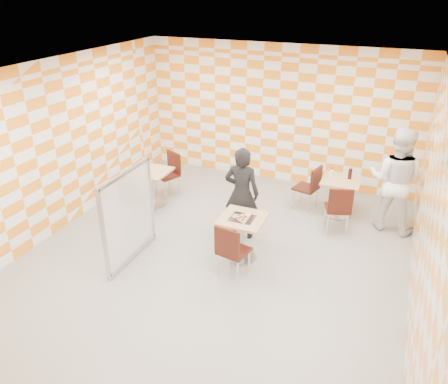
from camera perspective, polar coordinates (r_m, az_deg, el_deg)
name	(u,v)px	position (r m, az deg, el deg)	size (l,w,h in m)	color
room_shell	(226,163)	(7.00, 0.33, 3.85)	(7.00, 7.00, 7.00)	gray
main_table	(242,231)	(7.04, 2.40, -5.08)	(0.70, 0.70, 0.75)	tan
second_table	(340,191)	(8.60, 14.90, 0.10)	(0.70, 0.70, 0.75)	tan
empty_table	(152,182)	(8.82, -9.39, 1.32)	(0.70, 0.70, 0.75)	tan
chair_main_front	(231,248)	(6.53, 0.88, -7.38)	(0.49, 0.50, 0.92)	#36120A
chair_second_front	(339,206)	(7.95, 14.76, -1.81)	(0.53, 0.54, 0.92)	#36120A
chair_second_side	(311,185)	(8.66, 11.23, 0.92)	(0.52, 0.52, 0.92)	#36120A
chair_empty_near	(132,197)	(8.19, -11.97, -0.65)	(0.45, 0.46, 0.92)	#36120A
chair_empty_far	(170,170)	(9.22, -7.03, 2.84)	(0.56, 0.56, 0.92)	#36120A
partition	(129,216)	(7.04, -12.30, -3.08)	(0.08, 1.38, 1.55)	white
man_dark	(242,193)	(7.50, 2.33, -0.19)	(0.61, 0.40, 1.66)	black
man_white	(395,180)	(8.26, 21.45, 1.48)	(0.93, 0.73, 1.92)	white
pizza_on_foil	(242,217)	(6.89, 2.39, -3.30)	(0.40, 0.40, 0.04)	silver
sport_bottle	(331,173)	(8.54, 13.85, 2.46)	(0.06, 0.06, 0.20)	white
soda_bottle	(350,174)	(8.55, 16.13, 2.31)	(0.07, 0.07, 0.23)	black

